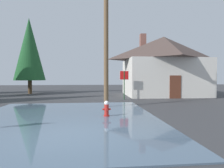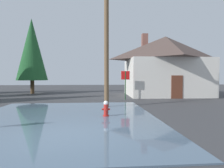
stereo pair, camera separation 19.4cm
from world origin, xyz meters
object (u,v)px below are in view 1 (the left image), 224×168
utility_pole (106,32)px  stop_sign_far (124,79)px  fire_hydrant (107,109)px  house (163,65)px  pine_tree_mid_left (29,49)px

utility_pole → stop_sign_far: (1.76, 3.87, -2.89)m
fire_hydrant → house: size_ratio=0.09×
utility_pole → pine_tree_mid_left: 13.03m
utility_pole → pine_tree_mid_left: bearing=126.4°
pine_tree_mid_left → stop_sign_far: bearing=-34.8°
utility_pole → stop_sign_far: bearing=65.5°
utility_pole → pine_tree_mid_left: size_ratio=1.05×
stop_sign_far → pine_tree_mid_left: pine_tree_mid_left is taller
stop_sign_far → fire_hydrant: bearing=-106.3°
house → pine_tree_mid_left: (-14.13, 3.15, 1.83)m
fire_hydrant → utility_pole: utility_pole is taller
stop_sign_far → house: size_ratio=0.28×
fire_hydrant → pine_tree_mid_left: (-7.55, 13.29, 4.55)m
fire_hydrant → house: bearing=57.0°
stop_sign_far → house: bearing=36.7°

